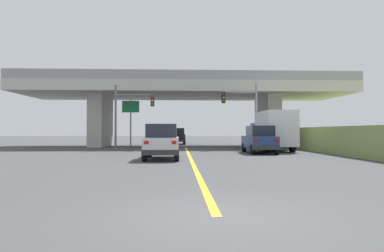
{
  "coord_description": "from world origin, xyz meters",
  "views": [
    {
      "loc": [
        -0.73,
        -6.13,
        1.6
      ],
      "look_at": [
        0.17,
        15.26,
        1.96
      ],
      "focal_mm": 30.6,
      "sensor_mm": 36.0,
      "label": 1
    }
  ],
  "objects_px": {
    "traffic_signal_nearside": "(245,108)",
    "suv_lead": "(162,142)",
    "box_truck": "(273,131)",
    "highway_sign": "(131,111)",
    "sedan_oncoming": "(177,136)",
    "suv_crossing": "(259,139)",
    "traffic_signal_farside": "(129,109)"
  },
  "relations": [
    {
      "from": "traffic_signal_nearside",
      "to": "suv_lead",
      "type": "bearing_deg",
      "value": -125.58
    },
    {
      "from": "box_truck",
      "to": "highway_sign",
      "type": "height_order",
      "value": "highway_sign"
    },
    {
      "from": "suv_lead",
      "to": "sedan_oncoming",
      "type": "bearing_deg",
      "value": 87.85
    },
    {
      "from": "box_truck",
      "to": "traffic_signal_nearside",
      "type": "xyz_separation_m",
      "value": [
        -1.95,
        1.83,
        2.0
      ]
    },
    {
      "from": "box_truck",
      "to": "suv_lead",
      "type": "bearing_deg",
      "value": -138.78
    },
    {
      "from": "suv_crossing",
      "to": "traffic_signal_farside",
      "type": "relative_size",
      "value": 0.78
    },
    {
      "from": "sedan_oncoming",
      "to": "traffic_signal_farside",
      "type": "xyz_separation_m",
      "value": [
        -4.16,
        -12.8,
        2.49
      ]
    },
    {
      "from": "sedan_oncoming",
      "to": "highway_sign",
      "type": "relative_size",
      "value": 0.97
    },
    {
      "from": "box_truck",
      "to": "sedan_oncoming",
      "type": "bearing_deg",
      "value": 118.51
    },
    {
      "from": "traffic_signal_nearside",
      "to": "box_truck",
      "type": "bearing_deg",
      "value": -43.21
    },
    {
      "from": "box_truck",
      "to": "traffic_signal_nearside",
      "type": "height_order",
      "value": "traffic_signal_nearside"
    },
    {
      "from": "suv_lead",
      "to": "suv_crossing",
      "type": "height_order",
      "value": "same"
    },
    {
      "from": "box_truck",
      "to": "traffic_signal_nearside",
      "type": "bearing_deg",
      "value": 136.79
    },
    {
      "from": "suv_lead",
      "to": "suv_crossing",
      "type": "bearing_deg",
      "value": 35.16
    },
    {
      "from": "suv_crossing",
      "to": "highway_sign",
      "type": "bearing_deg",
      "value": 139.19
    },
    {
      "from": "sedan_oncoming",
      "to": "traffic_signal_farside",
      "type": "relative_size",
      "value": 0.84
    },
    {
      "from": "suv_lead",
      "to": "box_truck",
      "type": "height_order",
      "value": "box_truck"
    },
    {
      "from": "sedan_oncoming",
      "to": "highway_sign",
      "type": "distance_m",
      "value": 9.43
    },
    {
      "from": "sedan_oncoming",
      "to": "traffic_signal_nearside",
      "type": "distance_m",
      "value": 14.29
    },
    {
      "from": "sedan_oncoming",
      "to": "traffic_signal_farside",
      "type": "distance_m",
      "value": 13.69
    },
    {
      "from": "box_truck",
      "to": "highway_sign",
      "type": "xyz_separation_m",
      "value": [
        -12.65,
        6.84,
        1.98
      ]
    },
    {
      "from": "traffic_signal_farside",
      "to": "highway_sign",
      "type": "distance_m",
      "value": 5.13
    },
    {
      "from": "traffic_signal_nearside",
      "to": "traffic_signal_farside",
      "type": "xyz_separation_m",
      "value": [
        -10.11,
        -0.09,
        -0.16
      ]
    },
    {
      "from": "traffic_signal_nearside",
      "to": "traffic_signal_farside",
      "type": "height_order",
      "value": "traffic_signal_nearside"
    },
    {
      "from": "box_truck",
      "to": "highway_sign",
      "type": "bearing_deg",
      "value": 151.61
    },
    {
      "from": "suv_lead",
      "to": "traffic_signal_farside",
      "type": "xyz_separation_m",
      "value": [
        -3.33,
        9.39,
        2.49
      ]
    },
    {
      "from": "suv_lead",
      "to": "traffic_signal_farside",
      "type": "relative_size",
      "value": 0.76
    },
    {
      "from": "traffic_signal_nearside",
      "to": "suv_crossing",
      "type": "bearing_deg",
      "value": -88.52
    },
    {
      "from": "suv_lead",
      "to": "sedan_oncoming",
      "type": "height_order",
      "value": "same"
    },
    {
      "from": "traffic_signal_farside",
      "to": "sedan_oncoming",
      "type": "bearing_deg",
      "value": 71.99
    },
    {
      "from": "box_truck",
      "to": "suv_crossing",
      "type": "bearing_deg",
      "value": -123.3
    },
    {
      "from": "traffic_signal_nearside",
      "to": "traffic_signal_farside",
      "type": "bearing_deg",
      "value": -179.49
    }
  ]
}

